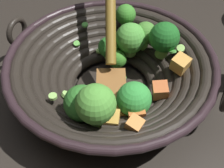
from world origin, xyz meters
name	(u,v)px	position (x,y,z in m)	size (l,w,h in m)	color
ground_plane	(111,91)	(0.00, 0.00, 0.00)	(4.00, 4.00, 0.00)	#28231E
wok	(112,69)	(0.00, 0.00, 0.06)	(0.36, 0.39, 0.25)	black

